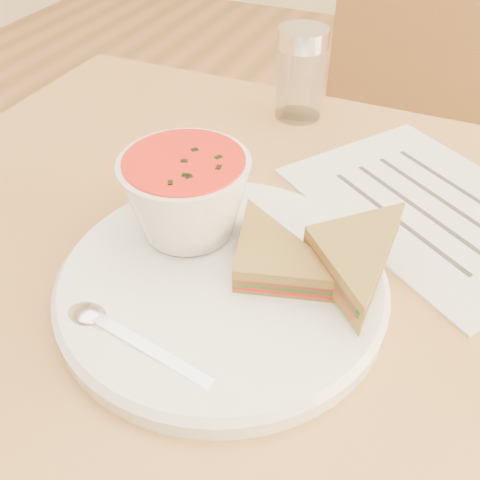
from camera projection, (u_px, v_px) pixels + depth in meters
The scene contains 9 objects.
dining_table at pixel (283, 433), 0.81m from camera, with size 1.00×0.70×0.75m, color olive, non-canonical shape.
chair_far at pixel (383, 196), 1.19m from camera, with size 0.37×0.37×0.83m, color brown, non-canonical shape.
plate at pixel (222, 283), 0.51m from camera, with size 0.31×0.31×0.02m, color white, non-canonical shape.
soup_bowl at pixel (187, 199), 0.52m from camera, with size 0.13×0.13×0.09m, color white, non-canonical shape.
sandwich_half_a at pixel (232, 285), 0.47m from camera, with size 0.11×0.11×0.03m, color olive, non-canonical shape.
sandwich_half_b at pixel (303, 240), 0.50m from camera, with size 0.11×0.11×0.03m, color olive, non-canonical shape.
spoon at pixel (134, 341), 0.44m from camera, with size 0.18×0.04×0.01m, color silver, non-canonical shape.
paper_menu at pixel (431, 206), 0.61m from camera, with size 0.31×0.23×0.00m, color silver, non-canonical shape.
condiment_shaker at pixel (300, 74), 0.74m from camera, with size 0.07×0.07×0.13m, color silver, non-canonical shape.
Camera 1 is at (0.11, -0.41, 1.12)m, focal length 40.00 mm.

